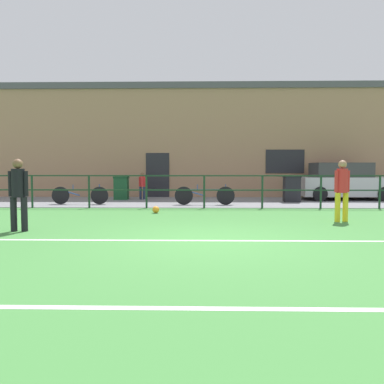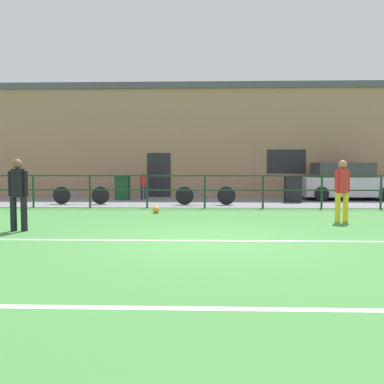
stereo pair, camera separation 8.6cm
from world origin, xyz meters
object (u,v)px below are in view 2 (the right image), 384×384
parked_car_red (345,182)px  soccer_ball_match (156,210)px  bicycle_parked_1 (205,195)px  player_goalkeeper (18,190)px  player_striker (342,187)px  spectator_child (143,184)px  trash_bin_0 (122,188)px  trash_bin_1 (293,188)px  bicycle_parked_0 (81,195)px

parked_car_red → soccer_ball_match: bearing=-145.7°
bicycle_parked_1 → soccer_ball_match: bearing=-120.9°
parked_car_red → player_goalkeeper: bearing=-139.5°
player_goalkeeper → player_striker: player_striker is taller
spectator_child → trash_bin_0: bearing=28.7°
parked_car_red → player_striker: bearing=-110.2°
spectator_child → trash_bin_1: size_ratio=1.09×
player_striker → bicycle_parked_1: size_ratio=0.71×
player_goalkeeper → trash_bin_0: (0.54, 8.42, -0.38)m
parked_car_red → bicycle_parked_1: size_ratio=1.74×
player_striker → trash_bin_1: (0.04, 5.71, -0.34)m
player_striker → trash_bin_0: size_ratio=1.58×
spectator_child → bicycle_parked_1: size_ratio=0.53×
trash_bin_1 → player_goalkeeper: bearing=-136.0°
player_goalkeeper → player_striker: (7.65, 1.72, 0.00)m
soccer_ball_match → bicycle_parked_0: (-3.19, 2.67, 0.26)m
player_striker → trash_bin_1: player_striker is taller
trash_bin_0 → bicycle_parked_1: bearing=-32.9°
bicycle_parked_1 → trash_bin_1: 3.79m
player_striker → bicycle_parked_0: 9.39m
player_goalkeeper → spectator_child: bearing=-99.6°
parked_car_red → spectator_child: bearing=-179.1°
bicycle_parked_0 → trash_bin_0: 2.49m
parked_car_red → trash_bin_1: size_ratio=3.62×
spectator_child → bicycle_parked_0: spectator_child is taller
player_goalkeeper → bicycle_parked_0: 6.25m
spectator_child → trash_bin_0: size_ratio=1.17×
bicycle_parked_0 → bicycle_parked_1: (4.72, -0.11, 0.01)m
player_striker → bicycle_parked_1: 5.64m
spectator_child → trash_bin_1: 6.36m
spectator_child → trash_bin_0: (-0.89, -0.17, -0.16)m
spectator_child → trash_bin_0: spectator_child is taller
player_goalkeeper → spectator_child: player_goalkeeper is taller
player_striker → spectator_child: bearing=-64.9°
player_striker → player_goalkeeper: bearing=-4.3°
player_goalkeeper → bicycle_parked_0: player_goalkeeper is taller
spectator_child → parked_car_red: (8.79, 0.13, 0.09)m
trash_bin_1 → soccer_ball_match: bearing=-142.5°
player_goalkeeper → parked_car_red: bearing=-139.7°
spectator_child → parked_car_red: 8.80m
spectator_child → parked_car_red: bearing=-161.5°
bicycle_parked_0 → player_striker: bearing=-28.6°
player_goalkeeper → soccer_ball_match: bearing=-126.6°
player_goalkeeper → trash_bin_1: 10.70m
player_goalkeeper → trash_bin_1: (7.69, 7.43, -0.34)m
soccer_ball_match → spectator_child: 5.23m
parked_car_red → trash_bin_0: 9.69m
player_goalkeeper → trash_bin_1: size_ratio=1.47×
parked_car_red → bicycle_parked_0: 11.11m
spectator_child → trash_bin_0: 0.92m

